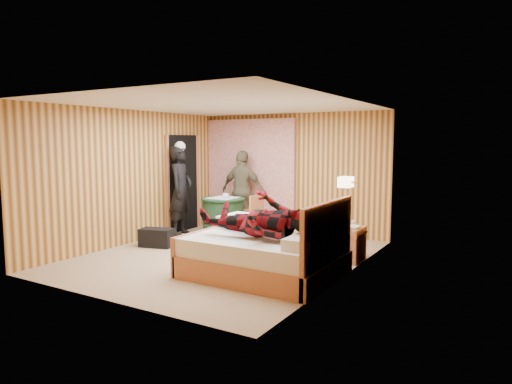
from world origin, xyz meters
The scene contains 23 objects.
floor centered at (0.00, 0.00, 0.00)m, with size 4.20×5.00×0.01m, color tan.
ceiling centered at (0.00, 0.00, 2.50)m, with size 4.20×5.00×0.01m, color white.
wall_back centered at (0.00, 2.50, 1.25)m, with size 4.20×0.02×2.50m, color #E8AD59.
wall_left centered at (-2.10, 0.00, 1.25)m, with size 0.02×5.00×2.50m, color #E8AD59.
wall_right centered at (2.10, 0.00, 1.25)m, with size 0.02×5.00×2.50m, color #E8AD59.
curtain centered at (-1.00, 2.43, 1.20)m, with size 2.20×0.08×2.40m, color beige.
doorway centered at (-2.06, 1.40, 1.02)m, with size 0.06×0.90×2.05m, color black.
wall_lamp centered at (1.92, 0.45, 1.30)m, with size 0.26×0.24×0.16m.
bed centered at (1.12, -0.55, 0.33)m, with size 2.08×1.64×1.13m.
nightstand centered at (1.88, 0.80, 0.28)m, with size 0.42×0.56×0.54m.
round_table centered at (-0.97, 1.35, 0.40)m, with size 0.89×0.89×0.79m.
chair_far centered at (-1.00, 2.04, 0.54)m, with size 0.55×0.55×0.93m.
chair_near centered at (-0.15, 1.13, 0.53)m, with size 0.46×0.46×0.91m.
duffel_bag centered at (-1.47, -0.06, 0.17)m, with size 0.59×0.32×0.34m, color black.
sneaker_left centered at (-0.87, 0.69, 0.06)m, with size 0.27×0.11×0.12m, color silver.
sneaker_right centered at (-0.35, 0.40, 0.05)m, with size 0.25×0.10×0.11m, color silver.
woman_standing centered at (-1.78, 1.01, 0.92)m, with size 0.67×0.44×1.84m, color black.
man_at_table centered at (-0.97, 2.09, 0.86)m, with size 1.01×0.42×1.72m, color brown.
man_on_bed centered at (1.15, -0.78, 0.99)m, with size 1.77×0.67×0.86m, color #660910.
book_lower centered at (1.88, 0.75, 0.55)m, with size 0.17×0.22×0.02m, color silver.
book_upper centered at (1.88, 0.75, 0.57)m, with size 0.16×0.22×0.02m, color silver.
cup_nightstand centered at (1.88, 0.93, 0.59)m, with size 0.10×0.10×0.09m, color silver.
cup_table centered at (-0.87, 1.30, 0.84)m, with size 0.12×0.12×0.10m, color silver.
Camera 1 is at (4.27, -6.15, 1.90)m, focal length 32.00 mm.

